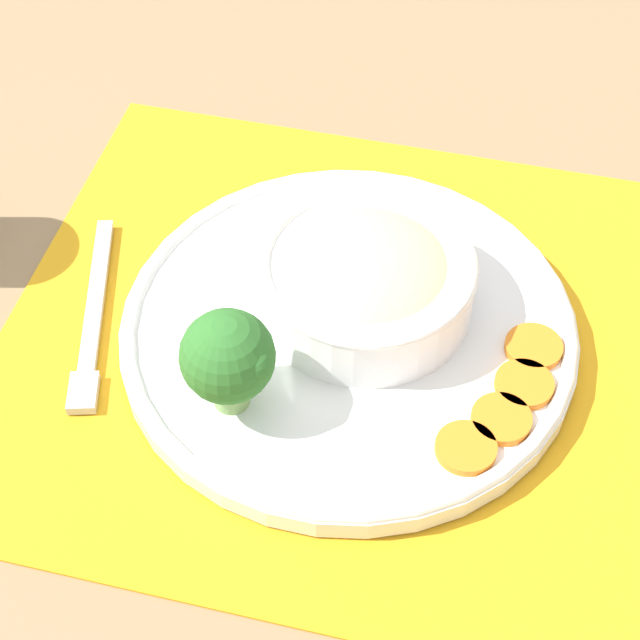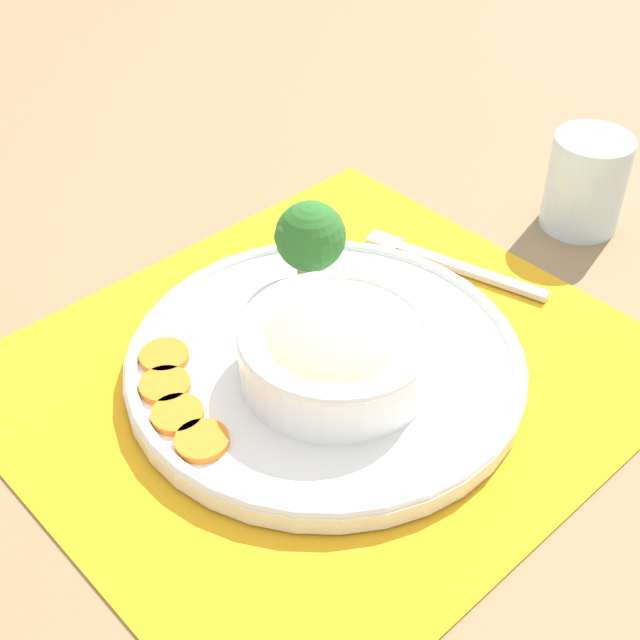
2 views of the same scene
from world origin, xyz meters
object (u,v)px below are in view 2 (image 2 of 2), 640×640
(bowl, at_px, (336,348))
(fork, at_px, (436,259))
(broccoli_floret, at_px, (310,238))
(water_glass, at_px, (585,187))

(bowl, xyz_separation_m, fork, (0.20, 0.04, -0.04))
(broccoli_floret, xyz_separation_m, fork, (0.12, -0.06, -0.06))
(bowl, xyz_separation_m, broccoli_floret, (0.08, 0.10, 0.02))
(bowl, distance_m, fork, 0.20)
(broccoli_floret, height_order, fork, broccoli_floret)
(bowl, relative_size, broccoli_floret, 1.95)
(bowl, height_order, water_glass, water_glass)
(bowl, distance_m, broccoli_floret, 0.13)
(bowl, relative_size, water_glass, 1.58)
(fork, bearing_deg, broccoli_floret, 143.61)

